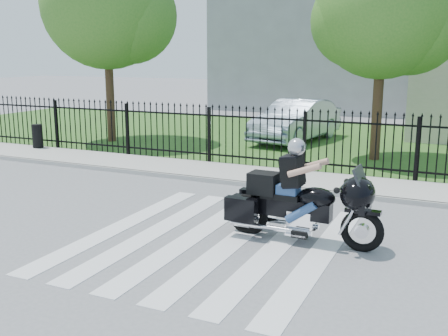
% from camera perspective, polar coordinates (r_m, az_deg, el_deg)
% --- Properties ---
extents(ground, '(120.00, 120.00, 0.00)m').
position_cam_1_polar(ground, '(9.73, -1.31, -7.86)').
color(ground, slate).
rests_on(ground, ground).
extents(crosswalk, '(5.00, 5.50, 0.01)m').
position_cam_1_polar(crosswalk, '(9.73, -1.31, -7.82)').
color(crosswalk, silver).
rests_on(crosswalk, ground).
extents(sidewalk, '(40.00, 2.00, 0.12)m').
position_cam_1_polar(sidewalk, '(14.20, 7.53, -1.26)').
color(sidewalk, '#ADAAA3').
rests_on(sidewalk, ground).
extents(curb, '(40.00, 0.12, 0.12)m').
position_cam_1_polar(curb, '(13.27, 6.25, -2.18)').
color(curb, '#ADAAA3').
rests_on(curb, ground).
extents(grass_strip, '(40.00, 12.00, 0.02)m').
position_cam_1_polar(grass_strip, '(20.88, 13.22, 2.70)').
color(grass_strip, '#2B551D').
rests_on(grass_strip, ground).
extents(iron_fence, '(26.00, 0.04, 1.80)m').
position_cam_1_polar(iron_fence, '(14.97, 8.75, 2.70)').
color(iron_fence, black).
rests_on(iron_fence, ground).
extents(tree_left, '(4.80, 4.80, 7.58)m').
position_cam_1_polar(tree_left, '(20.96, -12.72, 16.93)').
color(tree_left, '#382316').
rests_on(tree_left, ground).
extents(tree_mid, '(4.20, 4.20, 6.78)m').
position_cam_1_polar(tree_mid, '(17.45, 16.94, 16.05)').
color(tree_mid, '#382316').
rests_on(tree_mid, ground).
extents(building_tall, '(15.00, 10.00, 12.00)m').
position_cam_1_polar(building_tall, '(35.03, 13.52, 16.23)').
color(building_tall, '#92959A').
rests_on(building_tall, ground).
extents(motorcycle_rider, '(2.94, 0.92, 1.94)m').
position_cam_1_polar(motorcycle_rider, '(9.57, 8.08, -3.34)').
color(motorcycle_rider, black).
rests_on(motorcycle_rider, ground).
extents(parked_car, '(2.53, 5.15, 1.62)m').
position_cam_1_polar(parked_car, '(20.75, 7.87, 5.15)').
color(parked_car, '#91A3B6').
rests_on(parked_car, grass_strip).
extents(litter_bin, '(0.46, 0.46, 0.83)m').
position_cam_1_polar(litter_bin, '(19.68, -19.64, 3.29)').
color(litter_bin, black).
rests_on(litter_bin, sidewalk).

